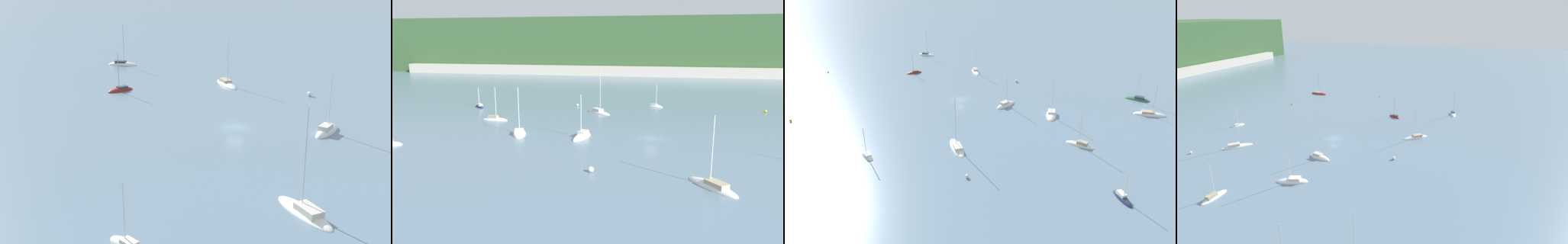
{
  "view_description": "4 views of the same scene",
  "coord_description": "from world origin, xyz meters",
  "views": [
    {
      "loc": [
        -22.02,
        77.4,
        27.4
      ],
      "look_at": [
        3.1,
        9.44,
        3.42
      ],
      "focal_mm": 50.0,
      "sensor_mm": 36.0,
      "label": 1
    },
    {
      "loc": [
        2.26,
        -75.08,
        19.35
      ],
      "look_at": [
        -13.26,
        1.23,
        2.5
      ],
      "focal_mm": 35.0,
      "sensor_mm": 36.0,
      "label": 2
    },
    {
      "loc": [
        -55.8,
        86.64,
        41.25
      ],
      "look_at": [
        -14.4,
        13.3,
        1.55
      ],
      "focal_mm": 35.0,
      "sensor_mm": 36.0,
      "label": 3
    },
    {
      "loc": [
        -81.21,
        -40.77,
        38.09
      ],
      "look_at": [
        11.67,
        -9.4,
        2.77
      ],
      "focal_mm": 28.0,
      "sensor_mm": 36.0,
      "label": 4
    }
  ],
  "objects": [
    {
      "name": "sailboat_7",
      "position": [
        37.49,
        -34.3,
        0.1
      ],
      "size": [
        7.16,
        3.14,
        10.44
      ],
      "rotation": [
        0.0,
        0.0,
        3.32
      ],
      "color": "white",
      "rests_on": "ground_plane"
    },
    {
      "name": "sailboat_10",
      "position": [
        9.08,
        -24.9,
        0.11
      ],
      "size": [
        7.22,
        7.94,
        10.53
      ],
      "rotation": [
        0.0,
        0.0,
        2.27
      ],
      "color": "silver",
      "rests_on": "ground_plane"
    },
    {
      "name": "ground_plane",
      "position": [
        0.0,
        0.0,
        0.0
      ],
      "size": [
        600.0,
        600.0,
        0.0
      ],
      "primitive_type": "plane",
      "color": "slate"
    },
    {
      "name": "sailboat_9",
      "position": [
        -13.75,
        -2.37,
        0.12
      ],
      "size": [
        3.78,
        7.2,
        9.85
      ],
      "rotation": [
        0.0,
        0.0,
        4.45
      ],
      "color": "white",
      "rests_on": "ground_plane"
    },
    {
      "name": "sailboat_0",
      "position": [
        -15.01,
        24.9,
        0.15
      ],
      "size": [
        8.17,
        7.93,
        12.35
      ],
      "rotation": [
        0.0,
        0.0,
        5.52
      ],
      "color": "white",
      "rests_on": "ground_plane"
    },
    {
      "name": "sailboat_3",
      "position": [
        26.95,
        -13.22,
        0.09
      ],
      "size": [
        4.5,
        5.41,
        8.05
      ],
      "rotation": [
        0.0,
        0.0,
        0.97
      ],
      "color": "maroon",
      "rests_on": "ground_plane"
    },
    {
      "name": "mooring_buoy_1",
      "position": [
        -8.04,
        -22.16,
        0.44
      ],
      "size": [
        0.88,
        0.88,
        0.88
      ],
      "color": "white",
      "rests_on": "ground_plane"
    }
  ]
}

